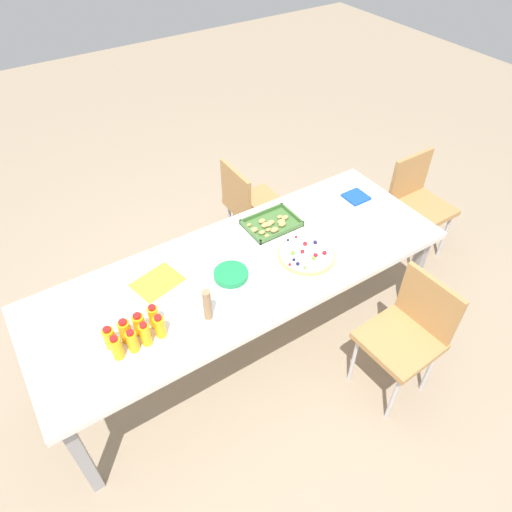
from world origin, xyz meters
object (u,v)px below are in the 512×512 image
at_px(chair_far_right, 249,203).
at_px(cardboard_tube, 207,305).
at_px(party_table, 243,274).
at_px(paper_folder, 157,282).
at_px(plate_stack, 231,274).
at_px(napkin_stack, 356,197).
at_px(juice_bottle_5, 125,331).
at_px(juice_bottle_3, 160,326).
at_px(juice_bottle_6, 139,324).
at_px(snack_tray, 271,224).
at_px(chair_near_right, 409,330).
at_px(chair_end, 417,199).
at_px(juice_bottle_0, 117,348).
at_px(juice_bottle_1, 132,341).
at_px(juice_bottle_4, 110,338).
at_px(juice_bottle_2, 145,334).
at_px(fruit_pizza, 307,254).
at_px(juice_bottle_7, 154,317).

relative_size(chair_far_right, cardboard_tube, 4.21).
relative_size(party_table, cardboard_tube, 12.65).
bearing_deg(paper_folder, plate_stack, -26.59).
bearing_deg(napkin_stack, juice_bottle_5, -171.09).
height_order(juice_bottle_3, plate_stack, juice_bottle_3).
relative_size(chair_far_right, juice_bottle_6, 6.18).
bearing_deg(chair_far_right, juice_bottle_3, -49.56).
distance_m(juice_bottle_3, snack_tray, 1.04).
relative_size(chair_near_right, snack_tray, 2.45).
bearing_deg(chair_end, chair_near_right, 40.60).
height_order(juice_bottle_0, juice_bottle_1, juice_bottle_0).
height_order(juice_bottle_0, juice_bottle_4, juice_bottle_0).
bearing_deg(juice_bottle_1, juice_bottle_3, 3.61).
xyz_separation_m(juice_bottle_1, juice_bottle_2, (0.07, 0.00, 0.00)).
height_order(cardboard_tube, paper_folder, cardboard_tube).
distance_m(juice_bottle_5, paper_folder, 0.41).
xyz_separation_m(juice_bottle_0, fruit_pizza, (1.20, 0.07, -0.06)).
bearing_deg(chair_far_right, juice_bottle_5, -55.05).
bearing_deg(paper_folder, fruit_pizza, -18.62).
height_order(chair_far_right, juice_bottle_3, juice_bottle_3).
bearing_deg(cardboard_tube, party_table, 32.32).
relative_size(juice_bottle_3, juice_bottle_7, 0.98).
bearing_deg(chair_far_right, fruit_pizza, -10.07).
xyz_separation_m(party_table, chair_far_right, (0.53, 0.77, -0.17)).
bearing_deg(chair_far_right, cardboard_tube, -41.42).
bearing_deg(juice_bottle_1, napkin_stack, 11.32).
xyz_separation_m(juice_bottle_6, cardboard_tube, (0.33, -0.10, 0.04)).
xyz_separation_m(party_table, juice_bottle_2, (-0.68, -0.20, 0.13)).
bearing_deg(juice_bottle_6, fruit_pizza, -0.44).
xyz_separation_m(juice_bottle_6, juice_bottle_7, (0.08, 0.00, 0.01)).
distance_m(juice_bottle_2, juice_bottle_5, 0.11).
distance_m(juice_bottle_6, paper_folder, 0.35).
bearing_deg(juice_bottle_3, napkin_stack, 12.01).
relative_size(snack_tray, napkin_stack, 2.26).
height_order(juice_bottle_6, plate_stack, juice_bottle_6).
distance_m(juice_bottle_2, snack_tray, 1.12).
bearing_deg(cardboard_tube, juice_bottle_0, 177.24).
relative_size(juice_bottle_4, juice_bottle_7, 0.96).
distance_m(juice_bottle_4, juice_bottle_5, 0.08).
bearing_deg(paper_folder, cardboard_tube, -72.31).
relative_size(juice_bottle_2, juice_bottle_5, 1.02).
relative_size(snack_tray, plate_stack, 1.71).
distance_m(juice_bottle_0, snack_tray, 1.25).
relative_size(juice_bottle_4, fruit_pizza, 0.40).
bearing_deg(cardboard_tube, chair_end, 9.35).
bearing_deg(plate_stack, chair_near_right, -44.21).
bearing_deg(paper_folder, party_table, -18.55).
relative_size(chair_end, juice_bottle_6, 6.18).
bearing_deg(juice_bottle_5, snack_tray, 17.28).
height_order(chair_end, plate_stack, chair_end).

